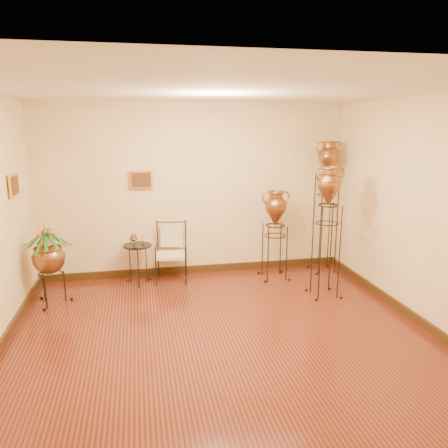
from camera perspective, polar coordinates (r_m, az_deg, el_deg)
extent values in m
plane|color=maroon|center=(5.22, 0.11, -15.22)|extent=(5.00, 5.00, 0.00)
cube|color=#3D240E|center=(7.45, -3.69, -5.88)|extent=(5.00, 0.04, 0.12)
cube|color=#3D240E|center=(6.13, 23.95, -11.30)|extent=(0.04, 5.00, 0.12)
cube|color=#EFAB46|center=(7.02, -10.77, 5.68)|extent=(0.36, 0.03, 0.29)
cube|color=#EFAB46|center=(6.20, -25.76, 4.60)|extent=(0.03, 0.36, 0.29)
cube|color=beige|center=(6.98, -6.90, -4.07)|extent=(0.51, 0.48, 0.05)
cube|color=beige|center=(6.91, -6.96, -1.95)|extent=(0.35, 0.07, 0.37)
cylinder|color=black|center=(6.91, -11.25, -2.74)|extent=(0.43, 0.43, 0.01)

